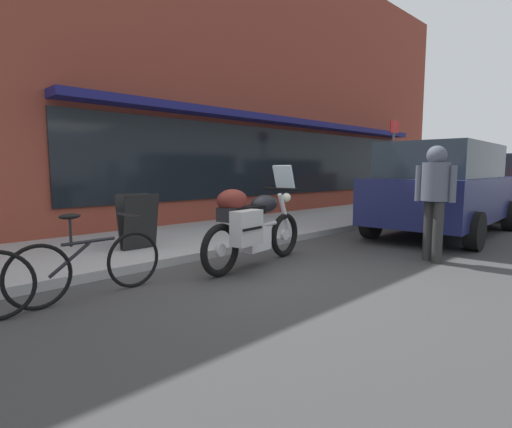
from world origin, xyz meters
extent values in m
plane|color=#373737|center=(0.00, 0.00, 0.00)|extent=(80.00, 80.00, 0.00)
cube|color=brown|center=(5.05, 4.17, 3.75)|extent=(18.10, 0.35, 7.51)
cube|color=black|center=(5.05, 3.97, 1.55)|extent=(12.67, 0.06, 1.80)
cube|color=navy|center=(5.05, 3.75, 2.65)|extent=(12.67, 0.60, 0.16)
cube|color=#9A9A9A|center=(9.00, 2.56, 0.06)|extent=(30.00, 2.87, 0.12)
torus|color=black|center=(0.97, 0.44, 0.34)|extent=(0.68, 0.18, 0.68)
cylinder|color=silver|center=(0.97, 0.44, 0.34)|extent=(0.17, 0.08, 0.16)
torus|color=black|center=(-0.48, 0.23, 0.34)|extent=(0.68, 0.18, 0.68)
cylinder|color=silver|center=(-0.48, 0.23, 0.34)|extent=(0.17, 0.08, 0.16)
cube|color=silver|center=(0.19, 0.33, 0.39)|extent=(0.48, 0.36, 0.32)
cylinder|color=silver|center=(0.24, 0.34, 0.56)|extent=(0.95, 0.19, 0.06)
ellipsoid|color=black|center=(0.44, 0.36, 0.86)|extent=(0.55, 0.35, 0.26)
cube|color=black|center=(0.03, 0.31, 0.80)|extent=(0.63, 0.32, 0.11)
cube|color=black|center=(-0.30, 0.26, 0.78)|extent=(0.31, 0.26, 0.18)
cylinder|color=silver|center=(0.97, 0.44, 0.66)|extent=(0.36, 0.12, 0.67)
cylinder|color=black|center=(0.85, 0.42, 1.06)|extent=(0.12, 0.62, 0.04)
cube|color=silver|center=(0.93, 0.43, 1.24)|extent=(0.19, 0.34, 0.35)
sphere|color=#EAEACC|center=(1.01, 0.44, 0.92)|extent=(0.14, 0.14, 0.14)
cube|color=#AAAAAA|center=(-0.22, 0.03, 0.62)|extent=(0.46, 0.26, 0.44)
cube|color=black|center=(-0.22, -0.08, 0.62)|extent=(0.37, 0.07, 0.03)
ellipsoid|color=#591E19|center=(-0.25, 0.27, 0.96)|extent=(0.52, 0.38, 0.28)
torus|color=black|center=(-1.48, 0.58, 0.32)|extent=(0.65, 0.07, 0.65)
torus|color=black|center=(-2.50, 0.53, 0.32)|extent=(0.65, 0.07, 0.65)
cylinder|color=black|center=(-1.99, 0.55, 0.60)|extent=(0.56, 0.06, 0.04)
cylinder|color=black|center=(-2.19, 0.54, 0.44)|extent=(0.44, 0.06, 0.32)
cylinder|color=black|center=(-2.17, 0.54, 0.72)|extent=(0.03, 0.03, 0.30)
ellipsoid|color=black|center=(-2.17, 0.54, 0.88)|extent=(0.22, 0.11, 0.06)
cylinder|color=black|center=(-1.53, 0.57, 0.84)|extent=(0.05, 0.48, 0.03)
cube|color=#191E4C|center=(4.96, -0.48, 0.75)|extent=(4.54, 2.11, 0.85)
cube|color=#232D38|center=(4.69, -0.50, 1.51)|extent=(3.11, 1.80, 0.67)
cube|color=#383838|center=(7.12, -0.35, 0.41)|extent=(0.27, 1.84, 0.24)
cylinder|color=black|center=(6.36, 0.53, 0.33)|extent=(0.67, 0.26, 0.66)
cylinder|color=black|center=(6.48, -1.31, 0.33)|extent=(0.67, 0.26, 0.66)
cylinder|color=black|center=(3.44, 0.35, 0.33)|extent=(0.67, 0.26, 0.66)
cylinder|color=black|center=(3.55, -1.49, 0.33)|extent=(0.67, 0.26, 0.66)
cylinder|color=#282828|center=(2.30, -1.23, 0.45)|extent=(0.14, 0.14, 0.90)
cylinder|color=#282828|center=(2.21, -1.40, 0.45)|extent=(0.14, 0.14, 0.90)
cylinder|color=#474C5B|center=(2.25, -1.31, 1.18)|extent=(0.43, 0.43, 0.55)
sphere|color=#474C5B|center=(2.25, -1.31, 1.55)|extent=(0.28, 0.28, 0.28)
sphere|color=tan|center=(2.31, -1.30, 1.55)|extent=(0.17, 0.17, 0.17)
cylinder|color=#474C5B|center=(2.22, -1.09, 1.15)|extent=(0.10, 0.10, 0.52)
cylinder|color=#474C5B|center=(2.29, -1.54, 1.15)|extent=(0.10, 0.10, 0.52)
cube|color=black|center=(-0.65, 1.94, 0.55)|extent=(0.55, 0.18, 0.85)
cube|color=black|center=(-0.65, 2.16, 0.55)|extent=(0.55, 0.18, 0.85)
cylinder|color=#59595B|center=(6.52, 1.51, 1.40)|extent=(0.07, 0.07, 2.55)
cube|color=red|center=(6.52, 1.49, 2.47)|extent=(0.44, 0.02, 0.32)
cube|color=maroon|center=(9.90, -0.31, 0.75)|extent=(4.83, 2.18, 0.83)
cube|color=#232D38|center=(9.61, -0.32, 1.46)|extent=(3.30, 1.87, 0.59)
cylinder|color=black|center=(11.40, 0.74, 0.33)|extent=(0.67, 0.26, 0.66)
cylinder|color=black|center=(8.28, 0.55, 0.33)|extent=(0.67, 0.26, 0.66)
camera|label=1|loc=(-3.60, -3.60, 1.36)|focal=27.86mm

